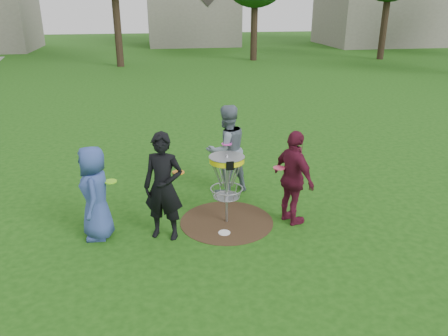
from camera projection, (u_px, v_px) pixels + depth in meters
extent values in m
plane|color=#19470F|center=(227.00, 222.00, 8.44)|extent=(100.00, 100.00, 0.00)
cylinder|color=#47331E|center=(227.00, 221.00, 8.43)|extent=(1.80, 1.80, 0.01)
imported|color=#33498E|center=(95.00, 193.00, 7.62)|extent=(0.56, 0.85, 1.71)
imported|color=black|center=(164.00, 187.00, 7.58)|extent=(0.83, 0.70, 1.95)
imported|color=slate|center=(227.00, 150.00, 9.43)|extent=(1.16, 1.04, 1.96)
imported|color=maroon|center=(294.00, 178.00, 8.11)|extent=(0.79, 1.16, 1.82)
cylinder|color=white|center=(224.00, 233.00, 8.02)|extent=(0.22, 0.22, 0.02)
cylinder|color=#9EA0A5|center=(227.00, 189.00, 8.19)|extent=(0.05, 0.05, 1.38)
cylinder|color=yellow|center=(227.00, 160.00, 7.97)|extent=(0.64, 0.64, 0.10)
cylinder|color=#9EA0A5|center=(227.00, 157.00, 7.95)|extent=(0.66, 0.66, 0.01)
cube|color=black|center=(230.00, 166.00, 7.67)|extent=(0.14, 0.02, 0.16)
torus|color=#9EA0A5|center=(227.00, 189.00, 8.18)|extent=(0.62, 0.62, 0.02)
torus|color=#9EA0A5|center=(227.00, 196.00, 8.24)|extent=(0.50, 0.50, 0.02)
cylinder|color=#9EA0A5|center=(227.00, 197.00, 8.24)|extent=(0.44, 0.44, 0.01)
cylinder|color=#8CF91B|center=(111.00, 181.00, 7.61)|extent=(0.22, 0.22, 0.02)
cylinder|color=orange|center=(178.00, 172.00, 7.61)|extent=(0.22, 0.22, 0.02)
cylinder|color=#F440C3|center=(227.00, 144.00, 9.09)|extent=(0.22, 0.22, 0.02)
cylinder|color=#DA3960|center=(279.00, 168.00, 8.03)|extent=(0.22, 0.22, 0.02)
cylinder|color=#38281C|center=(118.00, 28.00, 26.87)|extent=(0.46, 0.46, 4.62)
cylinder|color=#38281C|center=(254.00, 32.00, 29.82)|extent=(0.46, 0.46, 3.78)
cylinder|color=#38281C|center=(384.00, 28.00, 30.25)|extent=(0.46, 0.46, 4.20)
cube|color=gray|center=(192.00, 16.00, 40.15)|extent=(8.00, 7.00, 5.00)
cube|color=gray|center=(380.00, 10.00, 39.90)|extent=(10.00, 8.00, 6.00)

